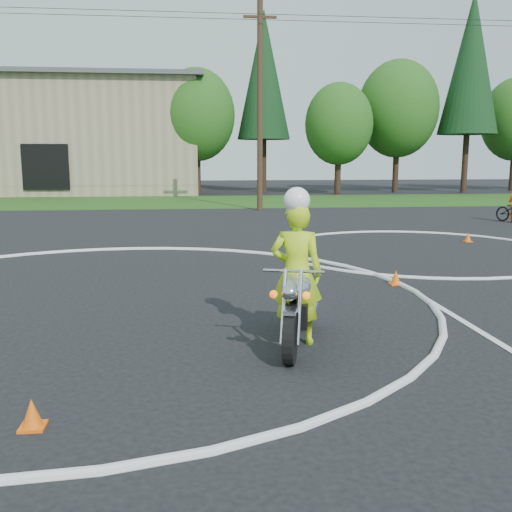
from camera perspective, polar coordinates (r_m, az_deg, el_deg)
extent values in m
plane|color=black|center=(8.04, -18.64, -9.54)|extent=(120.00, 120.00, 0.00)
cube|color=#1E4714|center=(34.55, -9.07, 5.38)|extent=(120.00, 10.00, 0.02)
torus|color=silver|center=(10.87, -15.28, -4.32)|extent=(12.12, 12.12, 0.12)
torus|color=silver|center=(16.83, 15.74, 0.59)|extent=(8.10, 8.10, 0.10)
cylinder|color=black|center=(7.29, 3.44, -8.22)|extent=(0.32, 0.69, 0.68)
cylinder|color=black|center=(8.80, 4.70, -5.08)|extent=(0.32, 0.69, 0.68)
cube|color=black|center=(8.06, 4.19, -5.62)|extent=(0.48, 0.68, 0.34)
ellipsoid|color=#A5A5AA|center=(7.74, 4.04, -3.00)|extent=(0.59, 0.81, 0.32)
cube|color=black|center=(8.30, 4.48, -2.46)|extent=(0.47, 0.73, 0.11)
cylinder|color=silver|center=(7.28, 2.77, -5.01)|extent=(0.16, 0.40, 0.91)
cylinder|color=silver|center=(7.25, 4.36, -5.08)|extent=(0.16, 0.40, 0.91)
cube|color=silver|center=(7.16, 3.45, -5.53)|extent=(0.22, 0.28, 0.06)
cylinder|color=#B8B9BF|center=(7.36, 3.78, -1.52)|extent=(0.77, 0.26, 0.04)
sphere|color=#B9BAC0|center=(7.01, 3.38, -3.68)|extent=(0.20, 0.20, 0.20)
sphere|color=#F8580C|center=(7.07, 1.77, -3.84)|extent=(0.10, 0.10, 0.10)
sphere|color=orange|center=(7.02, 5.05, -3.97)|extent=(0.10, 0.10, 0.10)
cylinder|color=silver|center=(8.51, 5.72, -5.61)|extent=(0.34, 0.89, 0.09)
imported|color=#BBE818|center=(7.98, 4.06, -1.75)|extent=(0.83, 0.67, 2.00)
sphere|color=white|center=(7.78, 4.11, 5.59)|extent=(0.36, 0.36, 0.36)
cone|color=#FF600D|center=(12.13, 13.80, -2.11)|extent=(0.22, 0.22, 0.30)
cube|color=#FF600D|center=(12.16, 13.78, -2.73)|extent=(0.24, 0.24, 0.03)
cone|color=#FF600D|center=(6.11, -21.49, -14.45)|extent=(0.22, 0.22, 0.30)
cube|color=#FF600D|center=(6.17, -21.41, -15.60)|extent=(0.24, 0.24, 0.03)
cone|color=#FF600D|center=(18.98, 20.44, 1.78)|extent=(0.22, 0.22, 0.30)
cube|color=#FF600D|center=(19.00, 20.41, 1.38)|extent=(0.24, 0.24, 0.03)
cube|color=black|center=(40.50, -20.30, 8.35)|extent=(3.00, 0.16, 3.00)
cylinder|color=#382619|center=(41.42, -5.86, 8.39)|extent=(0.44, 0.44, 3.24)
ellipsoid|color=#1E5116|center=(41.52, -5.96, 13.86)|extent=(5.40, 5.40, 6.48)
cylinder|color=#382619|center=(43.73, 0.76, 8.98)|extent=(0.44, 0.44, 3.96)
cone|color=black|center=(44.14, 0.78, 17.65)|extent=(3.96, 3.96, 9.35)
cylinder|color=#382619|center=(41.70, 8.17, 8.11)|extent=(0.44, 0.44, 2.88)
ellipsoid|color=#1E5116|center=(41.75, 8.29, 12.94)|extent=(4.80, 4.80, 5.76)
cylinder|color=#382619|center=(45.07, 13.79, 8.50)|extent=(0.44, 0.44, 3.60)
ellipsoid|color=#1E5116|center=(45.21, 14.02, 14.08)|extent=(6.00, 6.00, 7.20)
cylinder|color=#382619|center=(46.10, 20.16, 8.66)|extent=(0.44, 0.44, 4.32)
cone|color=black|center=(46.60, 20.71, 17.61)|extent=(4.32, 4.32, 10.20)
cylinder|color=#382619|center=(42.59, -11.30, 8.05)|extent=(0.44, 0.44, 2.88)
ellipsoid|color=#1E5116|center=(42.64, -11.47, 12.78)|extent=(4.80, 4.80, 5.76)
cylinder|color=#473321|center=(28.69, 0.39, 14.60)|extent=(0.28, 0.28, 10.00)
cube|color=#473321|center=(29.35, 0.40, 22.80)|extent=(1.60, 0.12, 0.12)
cylinder|color=black|center=(29.42, -20.84, 22.16)|extent=(20.00, 0.02, 0.02)
cylinder|color=black|center=(30.46, -20.29, 21.74)|extent=(20.00, 0.02, 0.02)
cylinder|color=black|center=(31.55, 20.29, 21.30)|extent=(20.00, 0.02, 0.02)
cylinder|color=black|center=(32.52, 19.38, 20.98)|extent=(20.00, 0.02, 0.02)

